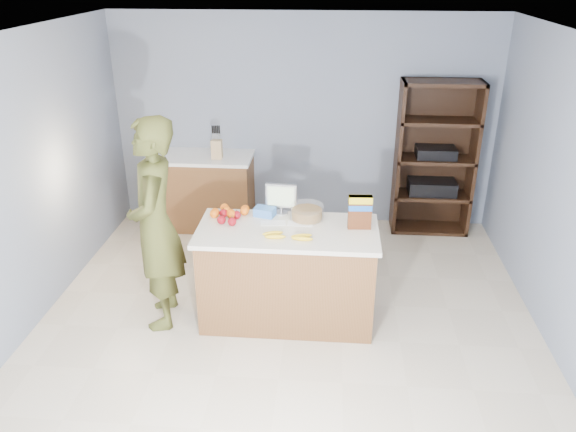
# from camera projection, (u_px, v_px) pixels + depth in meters

# --- Properties ---
(floor) EXTENTS (4.50, 5.00, 0.02)m
(floor) POSITION_uv_depth(u_px,v_px,m) (285.00, 336.00, 4.91)
(floor) COLOR beige
(floor) RESTS_ON ground
(walls) EXTENTS (4.52, 5.02, 2.51)m
(walls) POSITION_uv_depth(u_px,v_px,m) (284.00, 157.00, 4.22)
(walls) COLOR gray
(walls) RESTS_ON ground
(counter_peninsula) EXTENTS (1.56, 0.76, 0.90)m
(counter_peninsula) POSITION_uv_depth(u_px,v_px,m) (288.00, 278.00, 5.01)
(counter_peninsula) COLOR brown
(counter_peninsula) RESTS_ON ground
(back_cabinet) EXTENTS (1.24, 0.62, 0.90)m
(back_cabinet) POSITION_uv_depth(u_px,v_px,m) (202.00, 191.00, 6.81)
(back_cabinet) COLOR brown
(back_cabinet) RESTS_ON ground
(shelving_unit) EXTENTS (0.90, 0.40, 1.80)m
(shelving_unit) POSITION_uv_depth(u_px,v_px,m) (434.00, 160.00, 6.56)
(shelving_unit) COLOR black
(shelving_unit) RESTS_ON ground
(person) EXTENTS (0.58, 0.76, 1.89)m
(person) POSITION_uv_depth(u_px,v_px,m) (156.00, 225.00, 4.78)
(person) COLOR #43471C
(person) RESTS_ON ground
(knife_block) EXTENTS (0.12, 0.10, 0.31)m
(knife_block) POSITION_uv_depth(u_px,v_px,m) (217.00, 149.00, 6.47)
(knife_block) COLOR tan
(knife_block) RESTS_ON back_cabinet
(envelopes) EXTENTS (0.47, 0.14, 0.00)m
(envelopes) POSITION_uv_depth(u_px,v_px,m) (287.00, 223.00, 4.91)
(envelopes) COLOR white
(envelopes) RESTS_ON counter_peninsula
(bananas) EXTENTS (0.43, 0.15, 0.04)m
(bananas) POSITION_uv_depth(u_px,v_px,m) (288.00, 236.00, 4.64)
(bananas) COLOR yellow
(bananas) RESTS_ON counter_peninsula
(apples) EXTENTS (0.20, 0.25, 0.08)m
(apples) POSITION_uv_depth(u_px,v_px,m) (228.00, 217.00, 4.93)
(apples) COLOR maroon
(apples) RESTS_ON counter_peninsula
(oranges) EXTENTS (0.34, 0.23, 0.08)m
(oranges) POSITION_uv_depth(u_px,v_px,m) (229.00, 212.00, 5.04)
(oranges) COLOR orange
(oranges) RESTS_ON counter_peninsula
(blue_carton) EXTENTS (0.21, 0.16, 0.08)m
(blue_carton) POSITION_uv_depth(u_px,v_px,m) (265.00, 212.00, 5.04)
(blue_carton) COLOR blue
(blue_carton) RESTS_ON counter_peninsula
(salad_bowl) EXTENTS (0.30, 0.30, 0.13)m
(salad_bowl) POSITION_uv_depth(u_px,v_px,m) (307.00, 213.00, 4.97)
(salad_bowl) COLOR #267219
(salad_bowl) RESTS_ON counter_peninsula
(tv) EXTENTS (0.28, 0.12, 0.28)m
(tv) POSITION_uv_depth(u_px,v_px,m) (281.00, 197.00, 5.04)
(tv) COLOR silver
(tv) RESTS_ON counter_peninsula
(cereal_box) EXTENTS (0.20, 0.08, 0.30)m
(cereal_box) POSITION_uv_depth(u_px,v_px,m) (360.00, 210.00, 4.75)
(cereal_box) COLOR #592B14
(cereal_box) RESTS_ON counter_peninsula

